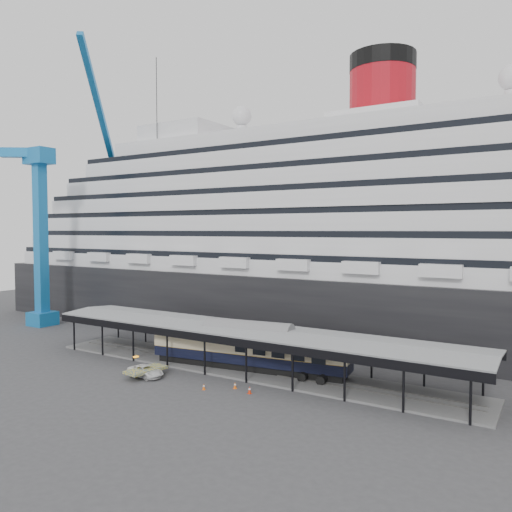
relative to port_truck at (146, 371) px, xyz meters
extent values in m
plane|color=#38383B|center=(8.18, 3.34, -0.65)|extent=(200.00, 200.00, 0.00)
cube|color=black|center=(8.18, 35.34, 4.35)|extent=(130.00, 30.00, 10.00)
cylinder|color=#AB0D18|center=(16.18, 35.34, 36.75)|extent=(10.00, 10.00, 9.00)
cylinder|color=black|center=(16.18, 35.34, 42.00)|extent=(10.10, 10.10, 2.50)
sphere|color=silver|center=(-9.82, 35.34, 37.05)|extent=(3.60, 3.60, 3.60)
sphere|color=silver|center=(34.18, 35.34, 37.05)|extent=(3.60, 3.60, 3.60)
cube|color=slate|center=(8.18, 8.34, -0.53)|extent=(56.00, 8.00, 0.24)
cube|color=slate|center=(8.18, 7.62, -0.37)|extent=(54.00, 0.08, 0.10)
cube|color=slate|center=(8.18, 9.06, -0.37)|extent=(54.00, 0.08, 0.10)
cube|color=black|center=(8.18, 3.84, 3.80)|extent=(56.00, 0.18, 0.90)
cube|color=black|center=(8.18, 12.84, 3.80)|extent=(56.00, 0.18, 0.90)
cube|color=slate|center=(8.18, 8.34, 4.53)|extent=(56.00, 9.00, 0.24)
cube|color=#1872B9|center=(-37.82, 13.34, 0.55)|extent=(4.00, 4.00, 2.40)
cube|color=#1872B9|center=(-37.82, 13.34, 14.75)|extent=(1.80, 1.80, 26.00)
cube|color=#1872B9|center=(-37.82, 13.34, 29.15)|extent=(5.00, 3.20, 2.80)
cube|color=#1872B9|center=(-29.43, 19.21, 38.55)|extent=(12.92, 17.86, 16.80)
cube|color=#1872B9|center=(-40.69, 11.33, 29.75)|extent=(5.83, 4.75, 1.60)
cylinder|color=black|center=(-21.04, 25.09, 22.95)|extent=(0.12, 0.12, 47.21)
imported|color=silver|center=(0.00, 0.00, 0.00)|extent=(4.96, 2.78, 1.31)
cube|color=black|center=(8.73, 8.34, -0.02)|extent=(23.87, 5.92, 0.79)
cube|color=black|center=(8.73, 8.34, 1.00)|extent=(25.05, 6.52, 1.24)
cube|color=beige|center=(8.73, 8.34, 2.35)|extent=(25.06, 6.56, 1.47)
cube|color=black|center=(8.73, 8.34, 3.31)|extent=(25.05, 6.52, 0.45)
cube|color=#F25E0D|center=(8.58, -0.21, -0.64)|extent=(0.44, 0.44, 0.03)
cone|color=#F25E0D|center=(8.58, -0.21, -0.31)|extent=(0.37, 0.37, 0.64)
cylinder|color=white|center=(8.58, -0.21, -0.25)|extent=(0.21, 0.21, 0.13)
cube|color=red|center=(13.40, 1.26, -0.64)|extent=(0.51, 0.51, 0.03)
cone|color=red|center=(13.40, 1.26, -0.25)|extent=(0.43, 0.43, 0.77)
cylinder|color=white|center=(13.40, 1.26, -0.17)|extent=(0.25, 0.25, 0.15)
cube|color=#F7610D|center=(11.19, 1.83, -0.64)|extent=(0.48, 0.48, 0.03)
cone|color=#F7610D|center=(11.19, 1.83, -0.29)|extent=(0.41, 0.41, 0.70)
cylinder|color=white|center=(11.19, 1.83, -0.22)|extent=(0.22, 0.22, 0.14)
camera|label=1|loc=(40.56, -41.65, 16.29)|focal=35.00mm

